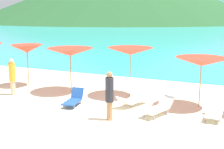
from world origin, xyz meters
name	(u,v)px	position (x,y,z in m)	size (l,w,h in m)	color
ground_plane	(142,75)	(0.00, 10.00, -0.15)	(50.00, 100.00, 0.30)	beige
umbrella_1	(27,49)	(-4.51, 3.83, 2.06)	(1.86, 1.86, 2.28)	#9E7F59
umbrella_2	(70,52)	(-1.66, 3.64, 2.05)	(2.38, 2.38, 2.25)	#9E7F59
umbrella_3	(130,51)	(1.33, 4.18, 2.18)	(2.34, 2.34, 2.36)	#9E7F59
umbrella_4	(201,62)	(4.68, 3.73, 1.96)	(2.17, 2.17, 2.15)	#9E7F59
lounge_chair_0	(214,111)	(5.44, 2.47, 0.30)	(0.61, 1.36, 0.71)	white
lounge_chair_1	(159,107)	(3.38, 1.97, 0.32)	(1.06, 1.65, 0.67)	white
lounge_chair_2	(132,101)	(2.01, 2.67, 0.24)	(1.05, 1.68, 0.53)	white
lounge_chair_5	(74,99)	(-0.37, 1.75, 0.27)	(0.76, 1.40, 0.67)	#1E478C
beachgoer_0	(12,76)	(-4.00, 2.03, 0.96)	(0.31, 0.31, 1.79)	#DBAA84
beachgoer_1	(109,94)	(1.86, 0.66, 1.00)	(0.31, 0.31, 1.86)	#A3704C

